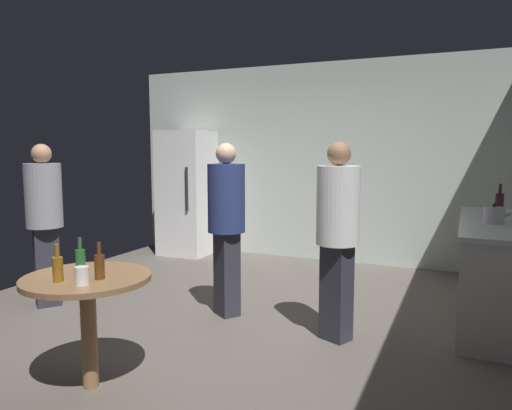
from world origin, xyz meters
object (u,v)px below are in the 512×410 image
refrigerator (187,193)px  beer_bottle_brown (100,266)px  beer_bottle_amber (58,268)px  person_in_navy_shirt (226,216)px  plastic_cup_white (82,276)px  beer_bottle_green (80,260)px  kettle (495,215)px  wine_bottle_on_counter (499,204)px  person_in_gray_shirt (44,213)px  foreground_table (87,292)px  person_in_white_shirt (338,226)px

refrigerator → beer_bottle_brown: refrigerator is taller
beer_bottle_brown → beer_bottle_amber: bearing=-142.2°
refrigerator → person_in_navy_shirt: size_ratio=1.13×
refrigerator → beer_bottle_brown: size_ratio=7.83×
plastic_cup_white → beer_bottle_green: bearing=135.1°
beer_bottle_amber → beer_bottle_green: 0.22m
kettle → wine_bottle_on_counter: wine_bottle_on_counter is taller
wine_bottle_on_counter → person_in_gray_shirt: (-4.02, -1.66, -0.10)m
foreground_table → kettle: bearing=43.3°
refrigerator → person_in_navy_shirt: bearing=-50.7°
person_in_navy_shirt → person_in_white_shirt: bearing=115.5°
beer_bottle_green → person_in_navy_shirt: bearing=79.7°
kettle → person_in_gray_shirt: size_ratio=0.15×
refrigerator → wine_bottle_on_counter: (4.04, -0.96, 0.12)m
kettle → foreground_table: kettle is taller
refrigerator → foreground_table: size_ratio=2.25×
beer_bottle_amber → beer_bottle_brown: (0.19, 0.15, 0.00)m
wine_bottle_on_counter → foreground_table: wine_bottle_on_counter is taller
plastic_cup_white → person_in_navy_shirt: person_in_navy_shirt is taller
beer_bottle_brown → person_in_white_shirt: person_in_white_shirt is taller
beer_bottle_brown → person_in_gray_shirt: size_ratio=0.15×
beer_bottle_green → person_in_gray_shirt: 1.81m
refrigerator → person_in_gray_shirt: (0.02, -2.62, 0.02)m
kettle → plastic_cup_white: bearing=-133.0°
refrigerator → beer_bottle_brown: bearing=-65.6°
beer_bottle_amber → beer_bottle_brown: same height
plastic_cup_white → person_in_navy_shirt: 1.75m
wine_bottle_on_counter → person_in_gray_shirt: person_in_gray_shirt is taller
kettle → beer_bottle_amber: size_ratio=1.06×
beer_bottle_amber → person_in_navy_shirt: bearing=82.1°
foreground_table → beer_bottle_brown: bearing=-10.5°
person_in_navy_shirt → person_in_gray_shirt: size_ratio=1.00×
beer_bottle_green → person_in_navy_shirt: (0.28, 1.53, 0.11)m
person_in_white_shirt → refrigerator: bearing=-105.1°
refrigerator → foreground_table: (1.58, -3.73, -0.27)m
beer_bottle_green → plastic_cup_white: size_ratio=2.09×
beer_bottle_brown → person_in_gray_shirt: (-1.68, 1.13, 0.10)m
kettle → foreground_table: 3.32m
beer_bottle_green → plastic_cup_white: (0.22, -0.22, -0.03)m
beer_bottle_brown → person_in_navy_shirt: person_in_navy_shirt is taller
beer_bottle_amber → refrigerator: bearing=111.2°
plastic_cup_white → person_in_white_shirt: bearing=54.5°
beer_bottle_brown → person_in_gray_shirt: bearing=146.1°
wine_bottle_on_counter → beer_bottle_brown: size_ratio=1.35×
refrigerator → foreground_table: refrigerator is taller
beer_bottle_amber → person_in_gray_shirt: size_ratio=0.15×
person_in_white_shirt → kettle: bearing=151.0°
plastic_cup_white → beer_bottle_amber: bearing=-179.8°
kettle → foreground_table: (-2.40, -2.27, -0.34)m
plastic_cup_white → person_in_white_shirt: 1.95m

